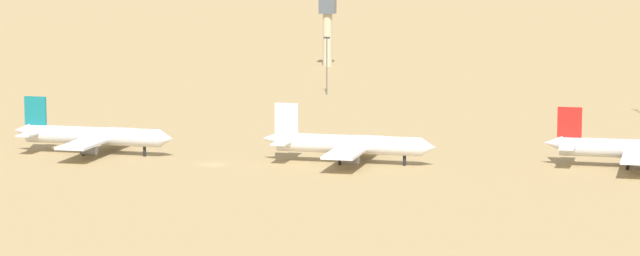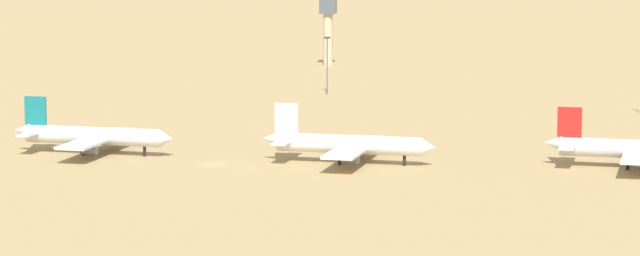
% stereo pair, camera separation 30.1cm
% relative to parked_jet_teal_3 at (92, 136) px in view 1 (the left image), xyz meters
% --- Properties ---
extents(ground, '(4000.00, 4000.00, 0.00)m').
position_rel_parked_jet_teal_3_xyz_m(ground, '(29.17, -7.95, -4.00)').
color(ground, tan).
extents(parked_jet_teal_3, '(36.92, 31.02, 12.20)m').
position_rel_parked_jet_teal_3_xyz_m(parked_jet_teal_3, '(0.00, 0.00, 0.00)').
color(parked_jet_teal_3, silver).
rests_on(parked_jet_teal_3, ground).
extents(parked_jet_white_4, '(37.09, 31.15, 12.26)m').
position_rel_parked_jet_teal_3_xyz_m(parked_jet_white_4, '(56.34, -0.84, 0.02)').
color(parked_jet_white_4, white).
rests_on(parked_jet_white_4, ground).
extents(parked_jet_red_5, '(36.99, 31.08, 12.22)m').
position_rel_parked_jet_teal_3_xyz_m(parked_jet_red_5, '(114.79, 4.75, 0.01)').
color(parked_jet_red_5, silver).
rests_on(parked_jet_red_5, ground).
extents(control_tower, '(5.20, 5.20, 22.92)m').
position_rel_parked_jet_teal_3_xyz_m(control_tower, '(13.32, 194.68, 9.83)').
color(control_tower, '#C6B793').
rests_on(control_tower, ground).
extents(light_pole_east, '(1.80, 0.50, 16.65)m').
position_rel_parked_jet_teal_3_xyz_m(light_pole_east, '(28.89, 115.12, 5.55)').
color(light_pole_east, '#59595E').
rests_on(light_pole_east, ground).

